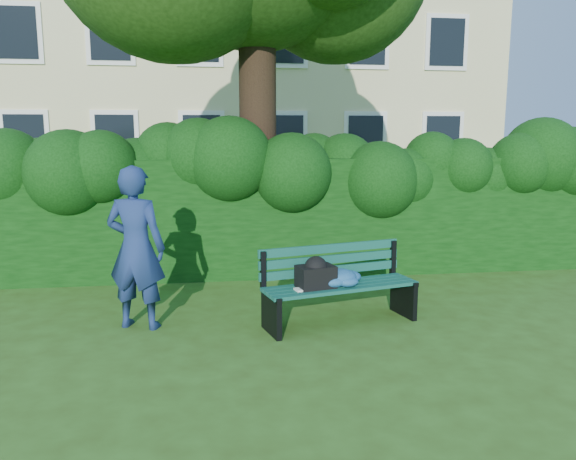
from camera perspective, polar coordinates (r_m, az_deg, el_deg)
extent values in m
plane|color=#334E17|center=(6.87, 0.69, -8.70)|extent=(80.00, 80.00, 0.00)
cube|color=#C9C187|center=(20.81, -5.34, 20.41)|extent=(16.00, 8.00, 12.00)
cube|color=white|center=(17.17, -25.13, 8.34)|extent=(1.30, 0.08, 1.60)
cube|color=black|center=(17.13, -25.17, 8.34)|extent=(1.05, 0.04, 1.35)
cube|color=white|center=(16.63, -17.13, 8.81)|extent=(1.30, 0.08, 1.60)
cube|color=black|center=(16.59, -17.15, 8.81)|extent=(1.05, 0.04, 1.35)
cube|color=white|center=(16.42, -8.73, 9.12)|extent=(1.30, 0.08, 1.60)
cube|color=black|center=(16.38, -8.73, 9.12)|extent=(1.05, 0.04, 1.35)
cube|color=white|center=(16.56, -0.29, 9.24)|extent=(1.30, 0.08, 1.60)
cube|color=black|center=(16.52, -0.27, 9.24)|extent=(1.05, 0.04, 1.35)
cube|color=white|center=(17.04, 7.84, 9.17)|extent=(1.30, 0.08, 1.60)
cube|color=black|center=(17.00, 7.88, 9.17)|extent=(1.05, 0.04, 1.35)
cube|color=white|center=(17.83, 15.38, 8.94)|extent=(1.30, 0.08, 1.60)
cube|color=black|center=(17.80, 15.43, 8.94)|extent=(1.05, 0.04, 1.35)
cube|color=white|center=(17.37, -25.84, 17.59)|extent=(1.30, 0.08, 1.60)
cube|color=black|center=(17.33, -25.88, 17.61)|extent=(1.05, 0.04, 1.35)
cube|color=white|center=(16.83, -17.63, 18.37)|extent=(1.30, 0.08, 1.60)
cube|color=black|center=(16.79, -17.66, 18.39)|extent=(1.05, 0.04, 1.35)
cube|color=white|center=(16.62, -9.00, 18.81)|extent=(1.30, 0.08, 1.60)
cube|color=black|center=(16.58, -9.00, 18.84)|extent=(1.05, 0.04, 1.35)
cube|color=white|center=(16.76, -0.30, 18.86)|extent=(1.30, 0.08, 1.60)
cube|color=black|center=(16.72, -0.28, 18.88)|extent=(1.05, 0.04, 1.35)
cube|color=white|center=(17.24, 8.07, 18.51)|extent=(1.30, 0.08, 1.60)
cube|color=black|center=(17.20, 8.11, 18.53)|extent=(1.05, 0.04, 1.35)
cube|color=white|center=(18.02, 15.81, 17.87)|extent=(1.30, 0.08, 1.60)
cube|color=black|center=(17.99, 15.86, 17.88)|extent=(1.05, 0.04, 1.35)
cube|color=black|center=(8.78, -1.42, 1.46)|extent=(10.00, 1.00, 1.80)
cylinder|color=black|center=(8.84, -3.10, 12.34)|extent=(0.57, 0.57, 5.14)
cube|color=#0D4436|center=(6.33, 6.15, -6.11)|extent=(1.77, 0.54, 0.04)
cube|color=#0D4436|center=(6.43, 5.64, -5.84)|extent=(1.77, 0.54, 0.04)
cube|color=#0D4436|center=(6.53, 5.15, -5.58)|extent=(1.77, 0.54, 0.04)
cube|color=#0D4436|center=(6.64, 4.68, -5.33)|extent=(1.77, 0.54, 0.04)
cube|color=#0D4436|center=(6.67, 4.39, -4.08)|extent=(1.76, 0.48, 0.10)
cube|color=#0D4436|center=(6.65, 4.36, -2.98)|extent=(1.76, 0.48, 0.10)
cube|color=#0D4436|center=(6.63, 4.34, -1.86)|extent=(1.76, 0.48, 0.10)
cube|color=black|center=(6.22, -1.71, -8.56)|extent=(0.18, 0.50, 0.44)
cube|color=black|center=(6.33, -2.55, -4.18)|extent=(0.07, 0.07, 0.45)
cube|color=black|center=(6.11, -1.56, -6.75)|extent=(0.16, 0.42, 0.05)
cube|color=black|center=(6.97, 11.65, -6.73)|extent=(0.18, 0.50, 0.44)
cube|color=black|center=(7.07, 10.61, -2.85)|extent=(0.07, 0.07, 0.45)
cube|color=black|center=(6.87, 11.94, -5.08)|extent=(0.16, 0.42, 0.05)
cube|color=white|center=(6.23, 1.54, -6.04)|extent=(0.21, 0.17, 0.02)
cube|color=black|center=(6.31, 2.84, -4.75)|extent=(0.47, 0.37, 0.25)
imported|color=navy|center=(6.47, -15.19, -1.77)|extent=(0.77, 0.63, 1.84)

